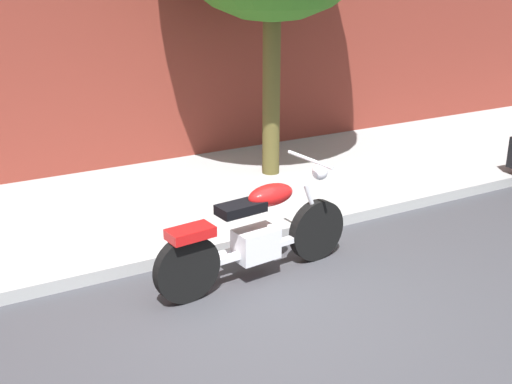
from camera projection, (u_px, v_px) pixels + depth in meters
ground_plane at (272, 305)px, 6.20m from camera, size 60.00×60.00×0.00m
sidewalk at (162, 204)px, 8.51m from camera, size 25.80×3.22×0.14m
motorcycle at (256, 235)px, 6.56m from camera, size 2.27×0.70×1.18m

